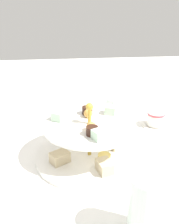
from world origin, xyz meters
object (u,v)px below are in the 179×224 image
object	(u,v)px
tiered_serving_stand	(90,143)
water_glass_tall_right	(146,207)
teacup_with_saucer	(156,120)
water_glass_short_left	(114,107)

from	to	relation	value
tiered_serving_stand	water_glass_tall_right	distance (m)	0.28
tiered_serving_stand	teacup_with_saucer	distance (m)	0.30
tiered_serving_stand	teacup_with_saucer	world-z (taller)	tiered_serving_stand
water_glass_tall_right	teacup_with_saucer	xyz separation A→B (m)	(0.17, 0.44, -0.04)
water_glass_tall_right	teacup_with_saucer	bearing A→B (deg)	69.23
tiered_serving_stand	water_glass_tall_right	bearing A→B (deg)	-74.25
tiered_serving_stand	water_glass_short_left	bearing A→B (deg)	65.78
tiered_serving_stand	teacup_with_saucer	size ratio (longest dim) A/B	3.35
water_glass_short_left	teacup_with_saucer	bearing A→B (deg)	-34.80
tiered_serving_stand	water_glass_short_left	size ratio (longest dim) A/B	4.00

